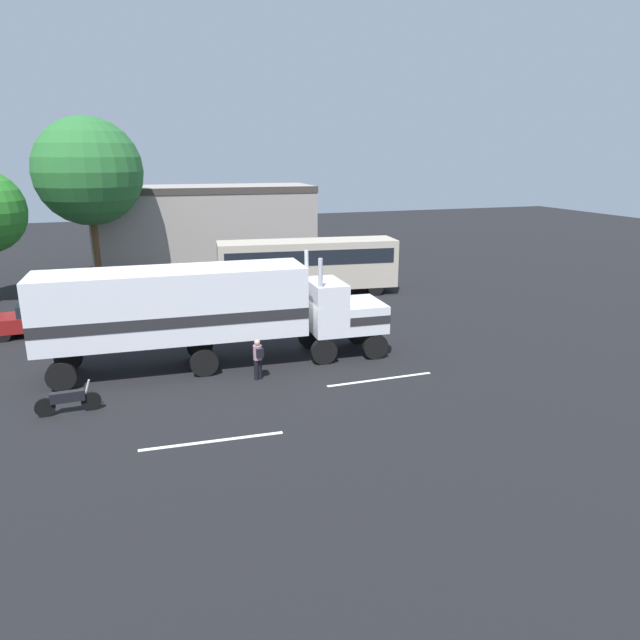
{
  "coord_description": "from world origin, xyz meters",
  "views": [
    {
      "loc": [
        -7.94,
        -22.67,
        8.49
      ],
      "look_at": [
        -0.21,
        -0.0,
        1.6
      ],
      "focal_mm": 32.37,
      "sensor_mm": 36.0,
      "label": 1
    }
  ],
  "objects_px": {
    "semi_truck": "(202,308)",
    "motorcycle": "(68,400)",
    "parked_car": "(39,318)",
    "tree_left": "(88,172)",
    "parked_bus": "(308,262)",
    "person_bystander": "(258,358)"
  },
  "relations": [
    {
      "from": "semi_truck",
      "to": "tree_left",
      "type": "bearing_deg",
      "value": 103.13
    },
    {
      "from": "motorcycle",
      "to": "tree_left",
      "type": "xyz_separation_m",
      "value": [
        0.42,
        22.81,
        6.9
      ]
    },
    {
      "from": "parked_car",
      "to": "tree_left",
      "type": "distance_m",
      "value": 14.35
    },
    {
      "from": "semi_truck",
      "to": "parked_car",
      "type": "distance_m",
      "value": 10.18
    },
    {
      "from": "parked_car",
      "to": "motorcycle",
      "type": "xyz_separation_m",
      "value": [
        1.99,
        -10.28,
        -0.33
      ]
    },
    {
      "from": "motorcycle",
      "to": "semi_truck",
      "type": "bearing_deg",
      "value": 31.7
    },
    {
      "from": "semi_truck",
      "to": "parked_car",
      "type": "relative_size",
      "value": 3.18
    },
    {
      "from": "person_bystander",
      "to": "semi_truck",
      "type": "bearing_deg",
      "value": 129.31
    },
    {
      "from": "semi_truck",
      "to": "motorcycle",
      "type": "distance_m",
      "value": 6.24
    },
    {
      "from": "person_bystander",
      "to": "tree_left",
      "type": "height_order",
      "value": "tree_left"
    },
    {
      "from": "person_bystander",
      "to": "parked_bus",
      "type": "bearing_deg",
      "value": 64.59
    },
    {
      "from": "tree_left",
      "to": "parked_car",
      "type": "bearing_deg",
      "value": -100.89
    },
    {
      "from": "parked_car",
      "to": "motorcycle",
      "type": "distance_m",
      "value": 10.48
    },
    {
      "from": "motorcycle",
      "to": "parked_car",
      "type": "bearing_deg",
      "value": 100.94
    },
    {
      "from": "person_bystander",
      "to": "motorcycle",
      "type": "relative_size",
      "value": 0.77
    },
    {
      "from": "semi_truck",
      "to": "tree_left",
      "type": "xyz_separation_m",
      "value": [
        -4.6,
        19.71,
        4.86
      ]
    },
    {
      "from": "semi_truck",
      "to": "motorcycle",
      "type": "height_order",
      "value": "semi_truck"
    },
    {
      "from": "parked_bus",
      "to": "motorcycle",
      "type": "height_order",
      "value": "parked_bus"
    },
    {
      "from": "person_bystander",
      "to": "motorcycle",
      "type": "distance_m",
      "value": 6.87
    },
    {
      "from": "tree_left",
      "to": "parked_bus",
      "type": "bearing_deg",
      "value": -35.37
    },
    {
      "from": "tree_left",
      "to": "semi_truck",
      "type": "bearing_deg",
      "value": -76.87
    },
    {
      "from": "semi_truck",
      "to": "parked_bus",
      "type": "distance_m",
      "value": 13.42
    }
  ]
}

